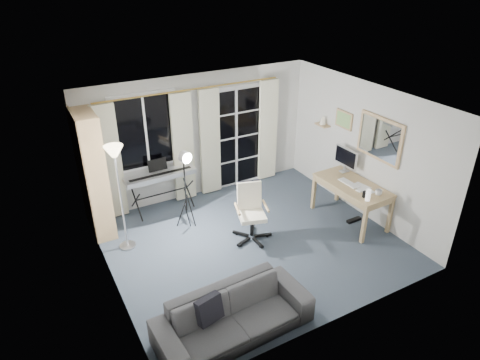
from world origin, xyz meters
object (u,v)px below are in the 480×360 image
monitor (346,158)px  studio_light (185,166)px  keyboard_piano (160,176)px  sofa (233,310)px  bookshelf (90,176)px  desk (352,188)px  office_chair (250,206)px  mug (379,192)px  torchiere_lamp (116,168)px

monitor → studio_light: bearing=164.1°
keyboard_piano → sofa: (-0.24, -3.25, -0.32)m
keyboard_piano → sofa: keyboard_piano is taller
bookshelf → keyboard_piano: 1.23m
keyboard_piano → monitor: size_ratio=2.48×
keyboard_piano → desk: 3.41m
bookshelf → studio_light: 1.58m
keyboard_piano → desk: (2.82, -1.92, -0.07)m
keyboard_piano → office_chair: (1.02, -1.49, -0.14)m
keyboard_piano → mug: size_ratio=10.90×
office_chair → mug: 2.13m
office_chair → mug: (1.90, -0.93, 0.22)m
keyboard_piano → sofa: size_ratio=0.65×
sofa → studio_light: bearing=77.5°
bookshelf → torchiere_lamp: bookshelf is taller
office_chair → sofa: office_chair is taller
bookshelf → studio_light: bearing=-27.2°
keyboard_piano → office_chair: size_ratio=1.34×
torchiere_lamp → bookshelf: bearing=110.1°
keyboard_piano → desk: keyboard_piano is taller
office_chair → bookshelf: bearing=163.5°
torchiere_lamp → monitor: (3.92, -0.67, -0.44)m
torchiere_lamp → mug: (3.83, -1.62, -0.65)m
studio_light → sofa: size_ratio=0.74×
bookshelf → monitor: size_ratio=4.08×
mug → keyboard_piano: bearing=140.3°
office_chair → monitor: (2.00, 0.02, 0.43)m
studio_light → mug: 3.21m
studio_light → bookshelf: bearing=136.7°
bookshelf → monitor: bearing=-18.3°
sofa → monitor: bearing=26.2°
bookshelf → sofa: (0.95, -3.21, -0.63)m
bookshelf → mug: bookshelf is taller
desk → monitor: size_ratio=2.63×
studio_light → monitor: bearing=-29.7°
bookshelf → sofa: bearing=-72.9°
office_chair → desk: size_ratio=0.70×
studio_light → monitor: 2.91m
bookshelf → sofa: size_ratio=1.07×
torchiere_lamp → keyboard_piano: size_ratio=1.37×
monitor → desk: bearing=-115.4°
keyboard_piano → studio_light: 0.92m
keyboard_piano → desk: bearing=-35.5°
bookshelf → office_chair: bearing=-32.8°
monitor → sofa: (-3.25, -1.77, -0.62)m
studio_light → office_chair: size_ratio=1.52×
desk → monitor: bearing=64.6°
keyboard_piano → office_chair: bearing=-56.8°
bookshelf → office_chair: (2.21, -1.45, -0.44)m
keyboard_piano → studio_light: studio_light is taller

